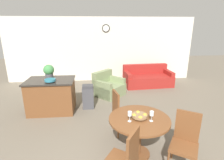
{
  "coord_description": "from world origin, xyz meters",
  "views": [
    {
      "loc": [
        -0.2,
        -1.66,
        2.31
      ],
      "look_at": [
        0.19,
        2.7,
        0.96
      ],
      "focal_mm": 28.0,
      "sensor_mm": 36.0,
      "label": 1
    }
  ],
  "objects_px": {
    "wine_glass_right": "(152,114)",
    "couch": "(147,78)",
    "teal_bowl": "(50,80)",
    "fruit_bowl": "(139,116)",
    "dining_chair_far_side": "(120,111)",
    "armchair": "(108,87)",
    "potted_plant": "(49,71)",
    "kitchen_island": "(52,96)",
    "dining_chair_near_left": "(125,158)",
    "wine_glass_left": "(130,114)",
    "dining_chair_near_right": "(185,140)",
    "trash_bin": "(88,97)",
    "dining_table": "(139,127)"
  },
  "relations": [
    {
      "from": "dining_chair_near_left",
      "to": "couch",
      "type": "height_order",
      "value": "dining_chair_near_left"
    },
    {
      "from": "wine_glass_right",
      "to": "couch",
      "type": "relative_size",
      "value": 0.1
    },
    {
      "from": "fruit_bowl",
      "to": "wine_glass_left",
      "type": "distance_m",
      "value": 0.23
    },
    {
      "from": "kitchen_island",
      "to": "wine_glass_left",
      "type": "bearing_deg",
      "value": -48.67
    },
    {
      "from": "fruit_bowl",
      "to": "trash_bin",
      "type": "relative_size",
      "value": 0.39
    },
    {
      "from": "dining_table",
      "to": "dining_chair_near_right",
      "type": "distance_m",
      "value": 0.78
    },
    {
      "from": "fruit_bowl",
      "to": "wine_glass_left",
      "type": "height_order",
      "value": "wine_glass_left"
    },
    {
      "from": "fruit_bowl",
      "to": "teal_bowl",
      "type": "relative_size",
      "value": 0.97
    },
    {
      "from": "couch",
      "to": "armchair",
      "type": "bearing_deg",
      "value": -153.68
    },
    {
      "from": "fruit_bowl",
      "to": "wine_glass_right",
      "type": "bearing_deg",
      "value": -32.41
    },
    {
      "from": "dining_chair_far_side",
      "to": "armchair",
      "type": "xyz_separation_m",
      "value": [
        -0.11,
        2.29,
        -0.26
      ]
    },
    {
      "from": "potted_plant",
      "to": "dining_chair_near_right",
      "type": "bearing_deg",
      "value": -42.74
    },
    {
      "from": "potted_plant",
      "to": "teal_bowl",
      "type": "bearing_deg",
      "value": -73.75
    },
    {
      "from": "armchair",
      "to": "couch",
      "type": "bearing_deg",
      "value": -15.9
    },
    {
      "from": "dining_chair_near_right",
      "to": "potted_plant",
      "type": "xyz_separation_m",
      "value": [
        -2.75,
        2.55,
        0.58
      ]
    },
    {
      "from": "dining_chair_near_left",
      "to": "wine_glass_left",
      "type": "xyz_separation_m",
      "value": [
        0.17,
        0.6,
        0.36
      ]
    },
    {
      "from": "dining_chair_far_side",
      "to": "dining_table",
      "type": "bearing_deg",
      "value": 6.03
    },
    {
      "from": "potted_plant",
      "to": "couch",
      "type": "height_order",
      "value": "potted_plant"
    },
    {
      "from": "kitchen_island",
      "to": "teal_bowl",
      "type": "distance_m",
      "value": 0.55
    },
    {
      "from": "dining_table",
      "to": "dining_chair_far_side",
      "type": "distance_m",
      "value": 0.78
    },
    {
      "from": "dining_chair_near_left",
      "to": "wine_glass_left",
      "type": "relative_size",
      "value": 5.42
    },
    {
      "from": "dining_chair_near_right",
      "to": "wine_glass_left",
      "type": "relative_size",
      "value": 5.42
    },
    {
      "from": "dining_chair_far_side",
      "to": "couch",
      "type": "distance_m",
      "value": 3.63
    },
    {
      "from": "teal_bowl",
      "to": "fruit_bowl",
      "type": "bearing_deg",
      "value": -42.39
    },
    {
      "from": "dining_chair_near_right",
      "to": "wine_glass_right",
      "type": "xyz_separation_m",
      "value": [
        -0.51,
        0.24,
        0.36
      ]
    },
    {
      "from": "wine_glass_right",
      "to": "teal_bowl",
      "type": "height_order",
      "value": "teal_bowl"
    },
    {
      "from": "wine_glass_right",
      "to": "teal_bowl",
      "type": "distance_m",
      "value": 2.84
    },
    {
      "from": "dining_chair_near_left",
      "to": "wine_glass_left",
      "type": "distance_m",
      "value": 0.72
    },
    {
      "from": "dining_chair_near_right",
      "to": "armchair",
      "type": "bearing_deg",
      "value": -39.58
    },
    {
      "from": "dining_chair_far_side",
      "to": "fruit_bowl",
      "type": "xyz_separation_m",
      "value": [
        0.23,
        -0.74,
        0.28
      ]
    },
    {
      "from": "kitchen_island",
      "to": "couch",
      "type": "height_order",
      "value": "kitchen_island"
    },
    {
      "from": "dining_chair_far_side",
      "to": "wine_glass_right",
      "type": "height_order",
      "value": "dining_chair_far_side"
    },
    {
      "from": "dining_chair_far_side",
      "to": "potted_plant",
      "type": "height_order",
      "value": "potted_plant"
    },
    {
      "from": "armchair",
      "to": "trash_bin",
      "type": "bearing_deg",
      "value": -170.67
    },
    {
      "from": "teal_bowl",
      "to": "wine_glass_left",
      "type": "bearing_deg",
      "value": -46.75
    },
    {
      "from": "trash_bin",
      "to": "armchair",
      "type": "relative_size",
      "value": 0.59
    },
    {
      "from": "fruit_bowl",
      "to": "armchair",
      "type": "relative_size",
      "value": 0.23
    },
    {
      "from": "wine_glass_left",
      "to": "teal_bowl",
      "type": "height_order",
      "value": "teal_bowl"
    },
    {
      "from": "couch",
      "to": "dining_table",
      "type": "bearing_deg",
      "value": -112.31
    },
    {
      "from": "dining_chair_near_left",
      "to": "kitchen_island",
      "type": "relative_size",
      "value": 0.79
    },
    {
      "from": "dining_chair_near_left",
      "to": "potted_plant",
      "type": "bearing_deg",
      "value": 64.22
    },
    {
      "from": "dining_chair_near_left",
      "to": "fruit_bowl",
      "type": "bearing_deg",
      "value": 6.08
    },
    {
      "from": "kitchen_island",
      "to": "teal_bowl",
      "type": "height_order",
      "value": "teal_bowl"
    },
    {
      "from": "dining_chair_near_right",
      "to": "wine_glass_right",
      "type": "height_order",
      "value": "dining_chair_near_right"
    },
    {
      "from": "dining_chair_far_side",
      "to": "teal_bowl",
      "type": "relative_size",
      "value": 3.54
    },
    {
      "from": "dining_chair_far_side",
      "to": "wine_glass_right",
      "type": "bearing_deg",
      "value": 14.24
    },
    {
      "from": "dining_chair_far_side",
      "to": "wine_glass_left",
      "type": "relative_size",
      "value": 5.42
    },
    {
      "from": "potted_plant",
      "to": "armchair",
      "type": "xyz_separation_m",
      "value": [
        1.73,
        0.85,
        -0.84
      ]
    },
    {
      "from": "teal_bowl",
      "to": "armchair",
      "type": "bearing_deg",
      "value": 38.15
    },
    {
      "from": "dining_chair_far_side",
      "to": "wine_glass_right",
      "type": "relative_size",
      "value": 5.42
    }
  ]
}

